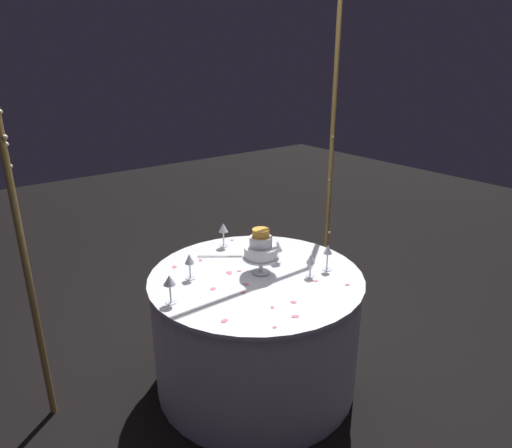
{
  "coord_description": "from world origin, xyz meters",
  "views": [
    {
      "loc": [
        -1.51,
        -1.95,
        1.99
      ],
      "look_at": [
        0.0,
        0.0,
        1.08
      ],
      "focal_mm": 32.2,
      "sensor_mm": 36.0,
      "label": 1
    }
  ],
  "objects_px": {
    "wine_glass_3": "(277,247)",
    "wine_glass_0": "(170,281)",
    "tiered_cake": "(261,249)",
    "wine_glass_5": "(328,251)",
    "wine_glass_4": "(311,260)",
    "decorative_arch": "(206,123)",
    "cake_knife": "(223,256)",
    "wine_glass_1": "(190,261)",
    "wine_glass_2": "(223,229)",
    "main_table": "(256,329)"
  },
  "relations": [
    {
      "from": "wine_glass_3",
      "to": "wine_glass_0",
      "type": "bearing_deg",
      "value": -176.86
    },
    {
      "from": "tiered_cake",
      "to": "wine_glass_3",
      "type": "relative_size",
      "value": 1.93
    },
    {
      "from": "wine_glass_0",
      "to": "wine_glass_5",
      "type": "relative_size",
      "value": 0.98
    },
    {
      "from": "wine_glass_0",
      "to": "wine_glass_4",
      "type": "xyz_separation_m",
      "value": [
        0.8,
        -0.23,
        -0.02
      ]
    },
    {
      "from": "decorative_arch",
      "to": "cake_knife",
      "type": "relative_size",
      "value": 9.85
    },
    {
      "from": "wine_glass_1",
      "to": "wine_glass_2",
      "type": "bearing_deg",
      "value": 33.52
    },
    {
      "from": "decorative_arch",
      "to": "main_table",
      "type": "bearing_deg",
      "value": -89.88
    },
    {
      "from": "main_table",
      "to": "wine_glass_5",
      "type": "bearing_deg",
      "value": -27.36
    },
    {
      "from": "wine_glass_0",
      "to": "wine_glass_2",
      "type": "xyz_separation_m",
      "value": [
        0.65,
        0.47,
        0.0
      ]
    },
    {
      "from": "wine_glass_3",
      "to": "cake_knife",
      "type": "xyz_separation_m",
      "value": [
        -0.22,
        0.28,
        -0.1
      ]
    },
    {
      "from": "wine_glass_1",
      "to": "wine_glass_3",
      "type": "xyz_separation_m",
      "value": [
        0.55,
        -0.14,
        -0.01
      ]
    },
    {
      "from": "tiered_cake",
      "to": "wine_glass_4",
      "type": "xyz_separation_m",
      "value": [
        0.21,
        -0.21,
        -0.06
      ]
    },
    {
      "from": "wine_glass_0",
      "to": "wine_glass_2",
      "type": "distance_m",
      "value": 0.8
    },
    {
      "from": "wine_glass_2",
      "to": "wine_glass_5",
      "type": "xyz_separation_m",
      "value": [
        0.3,
        -0.69,
        -0.01
      ]
    },
    {
      "from": "decorative_arch",
      "to": "wine_glass_5",
      "type": "height_order",
      "value": "decorative_arch"
    },
    {
      "from": "main_table",
      "to": "tiered_cake",
      "type": "relative_size",
      "value": 4.54
    },
    {
      "from": "wine_glass_0",
      "to": "wine_glass_4",
      "type": "relative_size",
      "value": 1.14
    },
    {
      "from": "wine_glass_1",
      "to": "decorative_arch",
      "type": "bearing_deg",
      "value": 41.73
    },
    {
      "from": "wine_glass_4",
      "to": "wine_glass_0",
      "type": "bearing_deg",
      "value": 164.21
    },
    {
      "from": "tiered_cake",
      "to": "main_table",
      "type": "bearing_deg",
      "value": -167.82
    },
    {
      "from": "wine_glass_3",
      "to": "wine_glass_4",
      "type": "relative_size",
      "value": 1.03
    },
    {
      "from": "wine_glass_0",
      "to": "wine_glass_3",
      "type": "relative_size",
      "value": 1.11
    },
    {
      "from": "wine_glass_4",
      "to": "cake_knife",
      "type": "relative_size",
      "value": 0.58
    },
    {
      "from": "wine_glass_0",
      "to": "cake_knife",
      "type": "height_order",
      "value": "wine_glass_0"
    },
    {
      "from": "wine_glass_0",
      "to": "cake_knife",
      "type": "distance_m",
      "value": 0.65
    },
    {
      "from": "wine_glass_2",
      "to": "wine_glass_3",
      "type": "relative_size",
      "value": 1.15
    },
    {
      "from": "tiered_cake",
      "to": "wine_glass_3",
      "type": "distance_m",
      "value": 0.2
    },
    {
      "from": "decorative_arch",
      "to": "wine_glass_1",
      "type": "bearing_deg",
      "value": -138.27
    },
    {
      "from": "wine_glass_4",
      "to": "tiered_cake",
      "type": "bearing_deg",
      "value": 134.11
    },
    {
      "from": "main_table",
      "to": "wine_glass_5",
      "type": "distance_m",
      "value": 0.67
    },
    {
      "from": "wine_glass_2",
      "to": "cake_knife",
      "type": "bearing_deg",
      "value": -125.14
    },
    {
      "from": "wine_glass_2",
      "to": "wine_glass_5",
      "type": "bearing_deg",
      "value": -66.96
    },
    {
      "from": "wine_glass_2",
      "to": "wine_glass_4",
      "type": "height_order",
      "value": "wine_glass_2"
    },
    {
      "from": "wine_glass_3",
      "to": "wine_glass_1",
      "type": "bearing_deg",
      "value": 165.59
    },
    {
      "from": "tiered_cake",
      "to": "wine_glass_0",
      "type": "relative_size",
      "value": 1.75
    },
    {
      "from": "decorative_arch",
      "to": "wine_glass_2",
      "type": "relative_size",
      "value": 14.51
    },
    {
      "from": "tiered_cake",
      "to": "wine_glass_4",
      "type": "bearing_deg",
      "value": -45.89
    },
    {
      "from": "wine_glass_4",
      "to": "wine_glass_5",
      "type": "xyz_separation_m",
      "value": [
        0.14,
        0.0,
        0.02
      ]
    },
    {
      "from": "main_table",
      "to": "wine_glass_0",
      "type": "height_order",
      "value": "wine_glass_0"
    },
    {
      "from": "wine_glass_1",
      "to": "wine_glass_5",
      "type": "xyz_separation_m",
      "value": [
        0.72,
        -0.41,
        0.01
      ]
    },
    {
      "from": "decorative_arch",
      "to": "wine_glass_4",
      "type": "height_order",
      "value": "decorative_arch"
    },
    {
      "from": "main_table",
      "to": "wine_glass_0",
      "type": "relative_size",
      "value": 7.94
    },
    {
      "from": "wine_glass_4",
      "to": "wine_glass_5",
      "type": "distance_m",
      "value": 0.14
    },
    {
      "from": "wine_glass_0",
      "to": "wine_glass_3",
      "type": "height_order",
      "value": "wine_glass_0"
    },
    {
      "from": "main_table",
      "to": "wine_glass_3",
      "type": "xyz_separation_m",
      "value": [
        0.22,
        0.07,
        0.48
      ]
    },
    {
      "from": "wine_glass_2",
      "to": "wine_glass_4",
      "type": "bearing_deg",
      "value": -77.66
    },
    {
      "from": "tiered_cake",
      "to": "cake_knife",
      "type": "relative_size",
      "value": 1.15
    },
    {
      "from": "tiered_cake",
      "to": "wine_glass_0",
      "type": "height_order",
      "value": "tiered_cake"
    },
    {
      "from": "tiered_cake",
      "to": "wine_glass_4",
      "type": "distance_m",
      "value": 0.3
    },
    {
      "from": "tiered_cake",
      "to": "wine_glass_5",
      "type": "distance_m",
      "value": 0.41
    }
  ]
}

